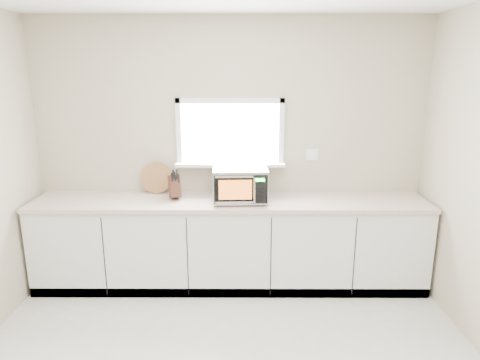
{
  "coord_description": "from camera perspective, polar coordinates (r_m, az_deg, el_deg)",
  "views": [
    {
      "loc": [
        0.12,
        -2.37,
        2.18
      ],
      "look_at": [
        0.1,
        1.55,
        1.16
      ],
      "focal_mm": 32.0,
      "sensor_mm": 36.0,
      "label": 1
    }
  ],
  "objects": [
    {
      "name": "back_wall",
      "position": [
        4.45,
        -1.31,
        3.97
      ],
      "size": [
        4.0,
        0.17,
        2.7
      ],
      "color": "#B0A68C",
      "rests_on": "ground"
    },
    {
      "name": "cabinets",
      "position": [
        4.43,
        -1.34,
        -8.56
      ],
      "size": [
        3.92,
        0.6,
        0.88
      ],
      "primitive_type": "cube",
      "color": "silver",
      "rests_on": "ground"
    },
    {
      "name": "countertop",
      "position": [
        4.26,
        -1.38,
        -2.92
      ],
      "size": [
        3.92,
        0.64,
        0.04
      ],
      "primitive_type": "cube",
      "color": "beige",
      "rests_on": "cabinets"
    },
    {
      "name": "microwave",
      "position": [
        4.17,
        0.0,
        -0.49
      ],
      "size": [
        0.54,
        0.44,
        0.34
      ],
      "rotation": [
        0.0,
        0.0,
        0.05
      ],
      "color": "black",
      "rests_on": "countertop"
    },
    {
      "name": "knife_block",
      "position": [
        4.32,
        -8.73,
        -0.77
      ],
      "size": [
        0.16,
        0.23,
        0.31
      ],
      "rotation": [
        0.0,
        0.0,
        0.33
      ],
      "color": "#412017",
      "rests_on": "countertop"
    },
    {
      "name": "cutting_board",
      "position": [
        4.54,
        -11.12,
        0.28
      ],
      "size": [
        0.32,
        0.08,
        0.32
      ],
      "primitive_type": "cylinder",
      "rotation": [
        1.4,
        0.0,
        0.0
      ],
      "color": "#AD7B43",
      "rests_on": "countertop"
    },
    {
      "name": "coffee_grinder",
      "position": [
        4.37,
        1.6,
        -0.65
      ],
      "size": [
        0.15,
        0.15,
        0.23
      ],
      "rotation": [
        0.0,
        0.0,
        0.15
      ],
      "color": "silver",
      "rests_on": "countertop"
    }
  ]
}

